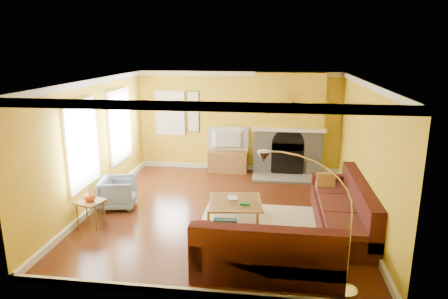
# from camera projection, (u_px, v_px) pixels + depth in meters

# --- Properties ---
(floor) EXTENTS (5.50, 6.00, 0.02)m
(floor) POSITION_uv_depth(u_px,v_px,m) (224.00, 212.00, 8.35)
(floor) COLOR #602B14
(floor) RESTS_ON ground
(ceiling) EXTENTS (5.50, 6.00, 0.02)m
(ceiling) POSITION_uv_depth(u_px,v_px,m) (224.00, 80.00, 7.66)
(ceiling) COLOR white
(ceiling) RESTS_ON ground
(wall_back) EXTENTS (5.50, 0.02, 2.70)m
(wall_back) POSITION_uv_depth(u_px,v_px,m) (239.00, 122.00, 10.89)
(wall_back) COLOR gold
(wall_back) RESTS_ON ground
(wall_front) EXTENTS (5.50, 0.02, 2.70)m
(wall_front) POSITION_uv_depth(u_px,v_px,m) (193.00, 207.00, 5.12)
(wall_front) COLOR gold
(wall_front) RESTS_ON ground
(wall_left) EXTENTS (0.02, 6.00, 2.70)m
(wall_left) POSITION_uv_depth(u_px,v_px,m) (94.00, 144.00, 8.36)
(wall_left) COLOR gold
(wall_left) RESTS_ON ground
(wall_right) EXTENTS (0.02, 6.00, 2.70)m
(wall_right) POSITION_uv_depth(u_px,v_px,m) (366.00, 153.00, 7.65)
(wall_right) COLOR gold
(wall_right) RESTS_ON ground
(baseboard) EXTENTS (5.50, 6.00, 0.12)m
(baseboard) POSITION_uv_depth(u_px,v_px,m) (224.00, 208.00, 8.33)
(baseboard) COLOR white
(baseboard) RESTS_ON floor
(crown_molding) EXTENTS (5.50, 6.00, 0.12)m
(crown_molding) POSITION_uv_depth(u_px,v_px,m) (224.00, 84.00, 7.68)
(crown_molding) COLOR white
(crown_molding) RESTS_ON ceiling
(window_left_near) EXTENTS (0.06, 1.22, 1.72)m
(window_left_near) POSITION_uv_depth(u_px,v_px,m) (119.00, 126.00, 9.57)
(window_left_near) COLOR white
(window_left_near) RESTS_ON wall_left
(window_left_far) EXTENTS (0.06, 1.22, 1.72)m
(window_left_far) POSITION_uv_depth(u_px,v_px,m) (81.00, 144.00, 7.74)
(window_left_far) COLOR white
(window_left_far) RESTS_ON wall_left
(window_back) EXTENTS (0.82, 0.06, 1.22)m
(window_back) POSITION_uv_depth(u_px,v_px,m) (170.00, 113.00, 11.04)
(window_back) COLOR white
(window_back) RESTS_ON wall_back
(wall_art) EXTENTS (0.34, 0.04, 1.14)m
(wall_art) POSITION_uv_depth(u_px,v_px,m) (193.00, 112.00, 10.95)
(wall_art) COLOR white
(wall_art) RESTS_ON wall_back
(fireplace) EXTENTS (1.80, 0.40, 2.70)m
(fireplace) POSITION_uv_depth(u_px,v_px,m) (289.00, 124.00, 10.52)
(fireplace) COLOR gray
(fireplace) RESTS_ON floor
(mantel) EXTENTS (1.92, 0.22, 0.08)m
(mantel) POSITION_uv_depth(u_px,v_px,m) (289.00, 130.00, 10.31)
(mantel) COLOR white
(mantel) RESTS_ON fireplace
(hearth) EXTENTS (1.80, 0.70, 0.06)m
(hearth) POSITION_uv_depth(u_px,v_px,m) (287.00, 178.00, 10.32)
(hearth) COLOR gray
(hearth) RESTS_ON floor
(sunburst) EXTENTS (0.70, 0.04, 0.70)m
(sunburst) POSITION_uv_depth(u_px,v_px,m) (290.00, 103.00, 10.15)
(sunburst) COLOR olive
(sunburst) RESTS_ON fireplace
(rug) EXTENTS (2.40, 1.80, 0.02)m
(rug) POSITION_uv_depth(u_px,v_px,m) (262.00, 222.00, 7.80)
(rug) COLOR beige
(rug) RESTS_ON floor
(sectional_sofa) EXTENTS (2.90, 3.68, 0.90)m
(sectional_sofa) POSITION_uv_depth(u_px,v_px,m) (288.00, 211.00, 7.24)
(sectional_sofa) COLOR #471916
(sectional_sofa) RESTS_ON floor
(coffee_table) EXTENTS (1.15, 1.15, 0.40)m
(coffee_table) POSITION_uv_depth(u_px,v_px,m) (235.00, 211.00, 7.86)
(coffee_table) COLOR white
(coffee_table) RESTS_ON floor
(media_console) EXTENTS (1.06, 0.48, 0.58)m
(media_console) POSITION_uv_depth(u_px,v_px,m) (228.00, 161.00, 10.92)
(media_console) COLOR olive
(media_console) RESTS_ON floor
(tv) EXTENTS (1.12, 0.28, 0.64)m
(tv) POSITION_uv_depth(u_px,v_px,m) (228.00, 140.00, 10.77)
(tv) COLOR black
(tv) RESTS_ON media_console
(subwoofer) EXTENTS (0.31, 0.31, 0.31)m
(subwoofer) POSITION_uv_depth(u_px,v_px,m) (235.00, 166.00, 10.97)
(subwoofer) COLOR white
(subwoofer) RESTS_ON floor
(armchair) EXTENTS (0.85, 0.84, 0.66)m
(armchair) POSITION_uv_depth(u_px,v_px,m) (118.00, 193.00, 8.47)
(armchair) COLOR slate
(armchair) RESTS_ON floor
(side_table) EXTENTS (0.58, 0.58, 0.50)m
(side_table) POSITION_uv_depth(u_px,v_px,m) (91.00, 213.00, 7.62)
(side_table) COLOR olive
(side_table) RESTS_ON floor
(vase) EXTENTS (0.28, 0.28, 0.23)m
(vase) POSITION_uv_depth(u_px,v_px,m) (90.00, 195.00, 7.53)
(vase) COLOR #D8591E
(vase) RESTS_ON side_table
(book) EXTENTS (0.25, 0.29, 0.02)m
(book) POSITION_uv_depth(u_px,v_px,m) (228.00, 198.00, 7.93)
(book) COLOR white
(book) RESTS_ON coffee_table
(arc_lamp) EXTENTS (1.29, 0.36, 2.00)m
(arc_lamp) POSITION_uv_depth(u_px,v_px,m) (309.00, 225.00, 5.40)
(arc_lamp) COLOR silver
(arc_lamp) RESTS_ON floor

